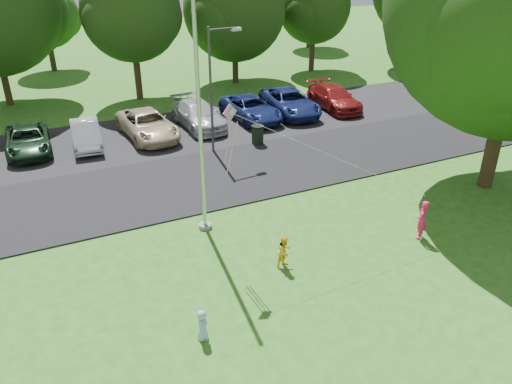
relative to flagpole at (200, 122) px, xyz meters
name	(u,v)px	position (x,y,z in m)	size (l,w,h in m)	color
ground	(362,276)	(3.50, -5.00, -4.17)	(120.00, 120.00, 0.00)	#2B6D1C
park_road	(246,170)	(3.50, 4.00, -4.14)	(60.00, 6.00, 0.06)	black
parking_strip	(199,128)	(3.50, 10.50, -4.14)	(42.00, 7.00, 0.06)	black
flagpole	(200,122)	(0.00, 0.00, 0.00)	(0.50, 0.50, 10.00)	#B7BABF
street_lamp	(215,79)	(3.23, 6.90, -0.48)	(1.73, 0.29, 6.13)	#3F3F44
trash_can	(258,135)	(5.46, 6.83, -3.64)	(0.66, 0.66, 1.04)	black
tree_row	(173,5)	(5.09, 19.23, 1.55)	(64.35, 11.94, 10.88)	#332316
horizon_trees	(169,9)	(7.56, 28.88, 0.14)	(77.46, 7.20, 7.02)	#332316
parked_cars	(211,114)	(4.28, 10.49, -3.42)	(20.14, 5.62, 1.46)	black
woman	(422,220)	(6.75, -4.00, -3.42)	(0.54, 0.36, 1.49)	#FC2161
child_yellow	(285,252)	(1.50, -3.45, -3.60)	(0.55, 0.43, 1.14)	yellow
child_blue	(202,325)	(-2.08, -5.46, -3.70)	(0.45, 0.30, 0.93)	#9DC2F1
kite	(238,129)	(0.46, -2.20, 0.37)	(6.78, 2.11, 3.67)	pink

